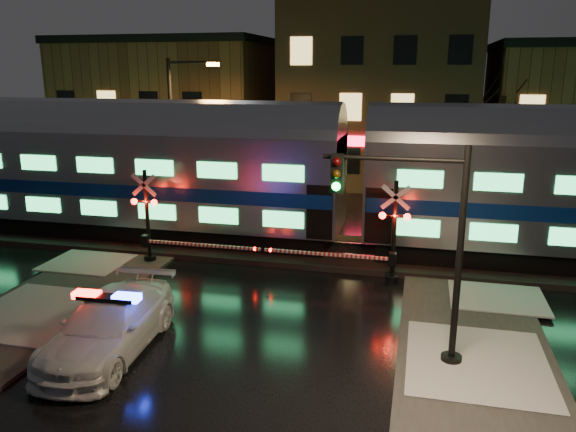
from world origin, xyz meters
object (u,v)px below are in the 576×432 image
object	(u,v)px
crossing_signal_left	(155,227)
streetlight	(177,129)
crossing_signal_right	(383,242)
traffic_light	(422,252)
police_car	(109,325)

from	to	relation	value
crossing_signal_left	streetlight	bearing A→B (deg)	106.43
streetlight	crossing_signal_left	bearing A→B (deg)	-73.57
crossing_signal_right	crossing_signal_left	distance (m)	8.63
crossing_signal_left	traffic_light	size ratio (longest dim) A/B	0.92
traffic_light	police_car	bearing A→B (deg)	-178.51
police_car	crossing_signal_left	distance (m)	7.03
police_car	crossing_signal_left	xyz separation A→B (m)	(-1.93, 6.72, 0.75)
police_car	crossing_signal_right	world-z (taller)	crossing_signal_right
traffic_light	streetlight	bearing A→B (deg)	126.65
crossing_signal_right	traffic_light	distance (m)	5.76
police_car	crossing_signal_left	bearing A→B (deg)	103.05
crossing_signal_left	traffic_light	world-z (taller)	traffic_light
crossing_signal_left	traffic_light	xyz separation A→B (m)	(9.91, -5.42, 1.49)
crossing_signal_right	crossing_signal_left	size ratio (longest dim) A/B	1.00
crossing_signal_right	traffic_light	xyz separation A→B (m)	(1.28, -5.42, 1.49)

